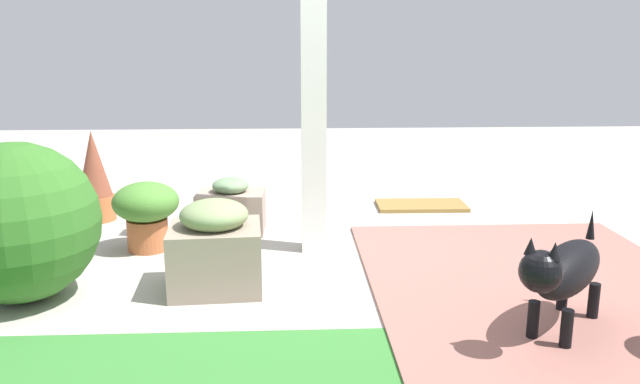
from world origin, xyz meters
The scene contains 10 objects.
ground_plane centered at (0.00, 0.00, 0.00)m, with size 12.00×12.00×0.00m, color #ADA59C.
brick_path centered at (-1.01, 0.60, 0.01)m, with size 1.80×2.40×0.02m, color #935E54.
porch_pillar centered at (0.17, -0.17, 1.10)m, with size 0.15×0.15×2.21m, color white.
stone_planter_nearest centered at (0.73, -0.59, 0.17)m, with size 0.47×0.34×0.38m.
stone_planter_mid centered at (0.72, 0.47, 0.23)m, with size 0.50×0.45×0.49m.
round_shrub centered at (1.69, 0.56, 0.41)m, with size 0.81×0.81×0.81m, color #2F6522.
terracotta_pot_broad centered at (1.23, -0.21, 0.26)m, with size 0.41×0.41×0.44m.
terracotta_pot_spiky centered at (1.76, -0.93, 0.32)m, with size 0.27×0.27×0.67m.
dog centered at (-0.88, 1.09, 0.30)m, with size 0.61×0.66×0.52m.
doormat centered at (-0.73, -1.18, 0.01)m, with size 0.70×0.36×0.03m, color olive.
Camera 1 is at (0.32, 3.66, 1.28)m, focal length 35.37 mm.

